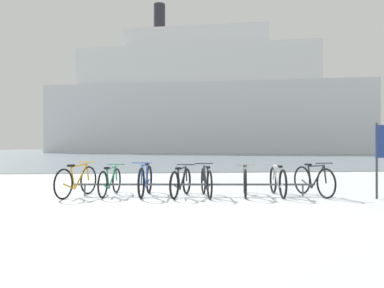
{
  "coord_description": "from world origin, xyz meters",
  "views": [
    {
      "loc": [
        -0.7,
        -7.34,
        1.22
      ],
      "look_at": [
        0.49,
        4.17,
        1.26
      ],
      "focal_mm": 36.41,
      "sensor_mm": 36.0,
      "label": 1
    }
  ],
  "objects_px": {
    "bicycle_3": "(181,182)",
    "bicycle_7": "(314,181)",
    "bicycle_6": "(278,181)",
    "bicycle_0": "(77,181)",
    "bicycle_1": "(110,181)",
    "ferry_ship": "(202,102)",
    "bicycle_4": "(206,182)",
    "bicycle_5": "(245,181)",
    "bicycle_2": "(145,180)"
  },
  "relations": [
    {
      "from": "bicycle_3",
      "to": "bicycle_5",
      "type": "relative_size",
      "value": 0.94
    },
    {
      "from": "ferry_ship",
      "to": "bicycle_1",
      "type": "bearing_deg",
      "value": -99.88
    },
    {
      "from": "bicycle_6",
      "to": "bicycle_0",
      "type": "bearing_deg",
      "value": 175.74
    },
    {
      "from": "bicycle_6",
      "to": "bicycle_7",
      "type": "distance_m",
      "value": 0.85
    },
    {
      "from": "bicycle_1",
      "to": "ferry_ship",
      "type": "distance_m",
      "value": 54.7
    },
    {
      "from": "bicycle_0",
      "to": "bicycle_5",
      "type": "distance_m",
      "value": 4.03
    },
    {
      "from": "bicycle_1",
      "to": "bicycle_4",
      "type": "distance_m",
      "value": 2.36
    },
    {
      "from": "bicycle_6",
      "to": "bicycle_7",
      "type": "relative_size",
      "value": 1.05
    },
    {
      "from": "bicycle_6",
      "to": "bicycle_7",
      "type": "bearing_deg",
      "value": -8.85
    },
    {
      "from": "bicycle_5",
      "to": "bicycle_7",
      "type": "height_order",
      "value": "bicycle_7"
    },
    {
      "from": "bicycle_1",
      "to": "bicycle_6",
      "type": "xyz_separation_m",
      "value": [
        4.05,
        -0.53,
        0.02
      ]
    },
    {
      "from": "bicycle_0",
      "to": "bicycle_1",
      "type": "height_order",
      "value": "bicycle_0"
    },
    {
      "from": "bicycle_6",
      "to": "ferry_ship",
      "type": "relative_size",
      "value": 0.03
    },
    {
      "from": "bicycle_4",
      "to": "bicycle_7",
      "type": "height_order",
      "value": "bicycle_7"
    },
    {
      "from": "bicycle_1",
      "to": "bicycle_3",
      "type": "xyz_separation_m",
      "value": [
        1.71,
        -0.4,
        0.0
      ]
    },
    {
      "from": "bicycle_4",
      "to": "bicycle_7",
      "type": "distance_m",
      "value": 2.59
    },
    {
      "from": "bicycle_4",
      "to": "bicycle_6",
      "type": "relative_size",
      "value": 0.98
    },
    {
      "from": "bicycle_0",
      "to": "bicycle_1",
      "type": "relative_size",
      "value": 0.98
    },
    {
      "from": "bicycle_2",
      "to": "bicycle_3",
      "type": "height_order",
      "value": "bicycle_2"
    },
    {
      "from": "bicycle_1",
      "to": "ferry_ship",
      "type": "relative_size",
      "value": 0.03
    },
    {
      "from": "bicycle_1",
      "to": "bicycle_6",
      "type": "relative_size",
      "value": 0.95
    },
    {
      "from": "bicycle_1",
      "to": "bicycle_4",
      "type": "height_order",
      "value": "bicycle_4"
    },
    {
      "from": "ferry_ship",
      "to": "bicycle_7",
      "type": "bearing_deg",
      "value": -94.65
    },
    {
      "from": "bicycle_4",
      "to": "bicycle_5",
      "type": "distance_m",
      "value": 0.95
    },
    {
      "from": "bicycle_4",
      "to": "bicycle_5",
      "type": "xyz_separation_m",
      "value": [
        0.95,
        0.04,
        0.0
      ]
    },
    {
      "from": "bicycle_6",
      "to": "ferry_ship",
      "type": "distance_m",
      "value": 54.68
    },
    {
      "from": "bicycle_5",
      "to": "bicycle_2",
      "type": "bearing_deg",
      "value": 174.02
    },
    {
      "from": "bicycle_0",
      "to": "bicycle_6",
      "type": "bearing_deg",
      "value": -4.26
    },
    {
      "from": "bicycle_4",
      "to": "bicycle_6",
      "type": "distance_m",
      "value": 1.74
    },
    {
      "from": "bicycle_2",
      "to": "bicycle_4",
      "type": "xyz_separation_m",
      "value": [
        1.45,
        -0.29,
        -0.02
      ]
    },
    {
      "from": "bicycle_2",
      "to": "bicycle_4",
      "type": "height_order",
      "value": "bicycle_2"
    },
    {
      "from": "bicycle_2",
      "to": "bicycle_1",
      "type": "bearing_deg",
      "value": 166.84
    },
    {
      "from": "bicycle_0",
      "to": "bicycle_7",
      "type": "height_order",
      "value": "bicycle_0"
    },
    {
      "from": "bicycle_2",
      "to": "bicycle_5",
      "type": "relative_size",
      "value": 1.04
    },
    {
      "from": "bicycle_7",
      "to": "bicycle_3",
      "type": "bearing_deg",
      "value": 175.33
    },
    {
      "from": "bicycle_5",
      "to": "ferry_ship",
      "type": "distance_m",
      "value": 54.68
    },
    {
      "from": "bicycle_1",
      "to": "bicycle_6",
      "type": "height_order",
      "value": "bicycle_6"
    },
    {
      "from": "bicycle_3",
      "to": "bicycle_6",
      "type": "distance_m",
      "value": 2.34
    },
    {
      "from": "bicycle_3",
      "to": "bicycle_7",
      "type": "bearing_deg",
      "value": -4.67
    },
    {
      "from": "bicycle_1",
      "to": "bicycle_2",
      "type": "relative_size",
      "value": 0.94
    },
    {
      "from": "bicycle_6",
      "to": "ferry_ship",
      "type": "bearing_deg",
      "value": 84.45
    },
    {
      "from": "bicycle_3",
      "to": "ferry_ship",
      "type": "relative_size",
      "value": 0.03
    },
    {
      "from": "bicycle_1",
      "to": "bicycle_7",
      "type": "height_order",
      "value": "bicycle_7"
    },
    {
      "from": "bicycle_3",
      "to": "bicycle_6",
      "type": "xyz_separation_m",
      "value": [
        2.34,
        -0.13,
        0.02
      ]
    },
    {
      "from": "bicycle_7",
      "to": "bicycle_5",
      "type": "bearing_deg",
      "value": 172.63
    },
    {
      "from": "bicycle_2",
      "to": "bicycle_4",
      "type": "distance_m",
      "value": 1.48
    },
    {
      "from": "bicycle_5",
      "to": "bicycle_4",
      "type": "bearing_deg",
      "value": -177.55
    },
    {
      "from": "bicycle_4",
      "to": "bicycle_7",
      "type": "relative_size",
      "value": 1.03
    },
    {
      "from": "bicycle_5",
      "to": "bicycle_3",
      "type": "bearing_deg",
      "value": 178.18
    },
    {
      "from": "bicycle_3",
      "to": "bicycle_5",
      "type": "bearing_deg",
      "value": -1.82
    }
  ]
}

